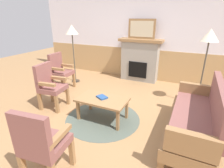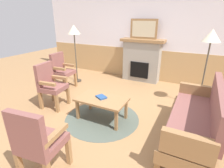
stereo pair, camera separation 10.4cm
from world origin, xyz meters
TOP-DOWN VIEW (x-y plane):
  - ground_plane at (0.00, 0.00)m, footprint 14.00×14.00m
  - wall_back at (0.00, 2.60)m, footprint 7.20×0.14m
  - fireplace at (0.00, 2.35)m, footprint 1.30×0.44m
  - framed_picture at (0.00, 2.35)m, footprint 0.80×0.04m
  - couch at (1.67, -0.09)m, footprint 0.70×1.80m
  - coffee_table at (0.04, -0.17)m, footprint 0.96×0.56m
  - round_rug at (0.04, -0.17)m, footprint 1.47×1.47m
  - book_on_table at (0.02, -0.14)m, footprint 0.25×0.23m
  - armchair_near_fireplace at (-1.76, 0.75)m, footprint 0.50×0.50m
  - armchair_by_window_left at (-1.23, -0.21)m, footprint 0.54×0.54m
  - armchair_front_left at (0.04, -1.66)m, footprint 0.54×0.54m
  - floor_lamp_by_couch at (1.72, 1.27)m, footprint 0.36×0.36m
  - floor_lamp_by_chairs at (-1.73, 1.35)m, footprint 0.36×0.36m

SIDE VIEW (x-z plane):
  - ground_plane at x=0.00m, z-range 0.00..0.00m
  - round_rug at x=0.04m, z-range 0.00..0.01m
  - coffee_table at x=0.04m, z-range 0.17..0.61m
  - couch at x=1.67m, z-range -0.09..0.89m
  - book_on_table at x=0.02m, z-range 0.44..0.47m
  - armchair_near_fireplace at x=-1.76m, z-range 0.05..1.03m
  - armchair_by_window_left at x=-1.23m, z-range 0.05..1.03m
  - armchair_front_left at x=0.04m, z-range 0.05..1.03m
  - fireplace at x=0.00m, z-range 0.01..1.29m
  - wall_back at x=0.00m, z-range -0.04..2.66m
  - floor_lamp_by_couch at x=1.72m, z-range 0.61..2.29m
  - floor_lamp_by_chairs at x=-1.73m, z-range 0.61..2.29m
  - framed_picture at x=0.00m, z-range 1.28..1.84m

